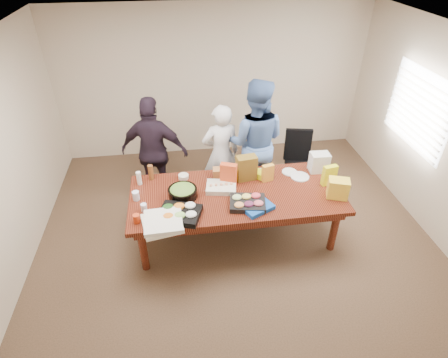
{
  "coord_description": "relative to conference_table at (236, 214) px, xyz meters",
  "views": [
    {
      "loc": [
        -0.7,
        -3.78,
        3.66
      ],
      "look_at": [
        -0.15,
        0.1,
        0.92
      ],
      "focal_mm": 29.19,
      "sensor_mm": 36.0,
      "label": 1
    }
  ],
  "objects": [
    {
      "name": "floor",
      "position": [
        0.0,
        0.0,
        -0.39
      ],
      "size": [
        5.5,
        5.0,
        0.02
      ],
      "primitive_type": "cube",
      "color": "#47301E",
      "rests_on": "ground"
    },
    {
      "name": "ceiling",
      "position": [
        0.0,
        0.0,
        2.33
      ],
      "size": [
        5.5,
        5.0,
        0.02
      ],
      "primitive_type": "cube",
      "color": "white",
      "rests_on": "wall_back"
    },
    {
      "name": "wall_back",
      "position": [
        0.0,
        2.5,
        0.98
      ],
      "size": [
        5.5,
        0.04,
        2.7
      ],
      "primitive_type": "cube",
      "color": "beige",
      "rests_on": "floor"
    },
    {
      "name": "wall_front",
      "position": [
        0.0,
        -2.5,
        0.98
      ],
      "size": [
        5.5,
        0.04,
        2.7
      ],
      "primitive_type": "cube",
      "color": "beige",
      "rests_on": "floor"
    },
    {
      "name": "wall_left",
      "position": [
        -2.75,
        0.0,
        0.98
      ],
      "size": [
        0.04,
        5.0,
        2.7
      ],
      "primitive_type": "cube",
      "color": "beige",
      "rests_on": "floor"
    },
    {
      "name": "wall_right",
      "position": [
        2.75,
        0.0,
        0.98
      ],
      "size": [
        0.04,
        5.0,
        2.7
      ],
      "primitive_type": "cube",
      "color": "beige",
      "rests_on": "floor"
    },
    {
      "name": "window_panel",
      "position": [
        2.72,
        0.6,
        1.12
      ],
      "size": [
        0.03,
        1.4,
        1.1
      ],
      "primitive_type": "cube",
      "color": "white",
      "rests_on": "wall_right"
    },
    {
      "name": "window_blinds",
      "position": [
        2.68,
        0.6,
        1.12
      ],
      "size": [
        0.04,
        1.36,
        1.0
      ],
      "primitive_type": "cube",
      "color": "beige",
      "rests_on": "wall_right"
    },
    {
      "name": "conference_table",
      "position": [
        0.0,
        0.0,
        0.0
      ],
      "size": [
        2.8,
        1.2,
        0.75
      ],
      "primitive_type": "cube",
      "color": "#4C1C0F",
      "rests_on": "floor"
    },
    {
      "name": "office_chair",
      "position": [
        1.19,
        0.9,
        0.12
      ],
      "size": [
        0.6,
        0.6,
        1.0
      ],
      "primitive_type": "cube",
      "rotation": [
        0.0,
        0.0,
        -0.2
      ],
      "color": "black",
      "rests_on": "floor"
    },
    {
      "name": "person_center",
      "position": [
        -0.08,
        0.95,
        0.42
      ],
      "size": [
        0.63,
        0.46,
        1.59
      ],
      "primitive_type": "imported",
      "rotation": [
        0.0,
        0.0,
        3.28
      ],
      "color": "white",
      "rests_on": "floor"
    },
    {
      "name": "person_right",
      "position": [
        0.43,
        0.93,
        0.6
      ],
      "size": [
        1.12,
        0.98,
        1.95
      ],
      "primitive_type": "imported",
      "rotation": [
        0.0,
        0.0,
        2.85
      ],
      "color": "#4868A2",
      "rests_on": "floor"
    },
    {
      "name": "person_left",
      "position": [
        -1.07,
        1.04,
        0.49
      ],
      "size": [
        1.08,
        0.66,
        1.72
      ],
      "primitive_type": "imported",
      "rotation": [
        0.0,
        0.0,
        2.89
      ],
      "color": "black",
      "rests_on": "floor"
    },
    {
      "name": "veggie_tray",
      "position": [
        -0.76,
        -0.37,
        0.41
      ],
      "size": [
        0.59,
        0.52,
        0.07
      ],
      "primitive_type": "cube",
      "rotation": [
        0.0,
        0.0,
        -0.33
      ],
      "color": "black",
      "rests_on": "conference_table"
    },
    {
      "name": "fruit_tray",
      "position": [
        0.1,
        -0.27,
        0.41
      ],
      "size": [
        0.5,
        0.42,
        0.07
      ],
      "primitive_type": "cube",
      "rotation": [
        0.0,
        0.0,
        -0.17
      ],
      "color": "black",
      "rests_on": "conference_table"
    },
    {
      "name": "sheet_cake",
      "position": [
        -0.19,
        0.11,
        0.41
      ],
      "size": [
        0.44,
        0.36,
        0.07
      ],
      "primitive_type": "cube",
      "rotation": [
        0.0,
        0.0,
        -0.18
      ],
      "color": "beige",
      "rests_on": "conference_table"
    },
    {
      "name": "salad_bowl",
      "position": [
        -0.7,
        0.02,
        0.44
      ],
      "size": [
        0.46,
        0.46,
        0.12
      ],
      "primitive_type": "cylinder",
      "rotation": [
        0.0,
        0.0,
        0.26
      ],
      "color": "black",
      "rests_on": "conference_table"
    },
    {
      "name": "chip_bag_blue",
      "position": [
        0.2,
        -0.36,
        0.4
      ],
      "size": [
        0.45,
        0.41,
        0.06
      ],
      "primitive_type": "cube",
      "rotation": [
        0.0,
        0.0,
        0.46
      ],
      "color": "#1048A6",
      "rests_on": "conference_table"
    },
    {
      "name": "chip_bag_red",
      "position": [
        -0.07,
        0.21,
        0.54
      ],
      "size": [
        0.24,
        0.17,
        0.32
      ],
      "primitive_type": "cube",
      "rotation": [
        0.0,
        0.0,
        -0.39
      ],
      "color": "#CD451D",
      "rests_on": "conference_table"
    },
    {
      "name": "chip_bag_yellow",
      "position": [
        1.27,
        0.02,
        0.52
      ],
      "size": [
        0.2,
        0.11,
        0.29
      ],
      "primitive_type": "cube",
      "rotation": [
        0.0,
        0.0,
        0.19
      ],
      "color": "yellow",
      "rests_on": "conference_table"
    },
    {
      "name": "chip_bag_orange",
      "position": [
        0.47,
        0.22,
        0.5
      ],
      "size": [
        0.17,
        0.11,
        0.25
      ],
      "primitive_type": "cube",
      "rotation": [
        0.0,
        0.0,
        0.25
      ],
      "color": "orange",
      "rests_on": "conference_table"
    },
    {
      "name": "mayo_jar",
      "position": [
        -0.03,
        0.35,
        0.44
      ],
      "size": [
        0.09,
        0.09,
        0.14
      ],
      "primitive_type": "cylinder",
      "rotation": [
        0.0,
        0.0,
        0.06
      ],
      "color": "silver",
      "rests_on": "conference_table"
    },
    {
      "name": "mustard_bottle",
      "position": [
        0.03,
        0.27,
        0.47
      ],
      "size": [
        0.07,
        0.07,
        0.18
      ],
      "primitive_type": "cylinder",
      "rotation": [
        0.0,
        0.0,
        -0.16
      ],
      "color": "#FBFF00",
      "rests_on": "conference_table"
    },
    {
      "name": "dressing_bottle",
      "position": [
        -1.12,
        0.48,
        0.49
      ],
      "size": [
        0.09,
        0.09,
        0.22
      ],
      "primitive_type": "cylinder",
      "rotation": [
        0.0,
        0.0,
        0.25
      ],
      "color": "brown",
      "rests_on": "conference_table"
    },
    {
      "name": "ranch_bottle",
      "position": [
        -1.27,
        0.39,
        0.47
      ],
      "size": [
        0.08,
        0.08,
        0.19
      ],
      "primitive_type": "cylinder",
      "rotation": [
        0.0,
        0.0,
        -0.26
      ],
      "color": "white",
      "rests_on": "conference_table"
    },
    {
      "name": "banana_bunch",
      "position": [
        0.35,
        0.35,
        0.42
      ],
      "size": [
        0.29,
        0.28,
        0.09
      ],
      "primitive_type": "cube",
      "rotation": [
        0.0,
        0.0,
        -0.69
      ],
      "color": "#DFEC11",
      "rests_on": "conference_table"
    },
    {
      "name": "bread_loaf",
      "position": [
        -0.1,
        0.41,
        0.44
      ],
      "size": [
        0.32,
        0.16,
        0.13
      ],
      "primitive_type": "cube",
      "rotation": [
        0.0,
        0.0,
        -0.07
      ],
      "color": "#A16533",
      "rests_on": "conference_table"
    },
    {
      "name": "kraft_bag",
      "position": [
        0.19,
        0.31,
        0.55
      ],
      "size": [
        0.29,
        0.19,
        0.36
      ],
      "primitive_type": "cube",
      "rotation": [
        0.0,
        0.0,
        0.14
      ],
      "color": "brown",
      "rests_on": "conference_table"
    },
    {
      "name": "red_cup",
      "position": [
        -1.27,
        -0.4,
        0.43
      ],
      "size": [
        0.08,
        0.08,
        0.11
      ],
      "primitive_type": "cylinder",
      "rotation": [
        0.0,
        0.0,
        0.01
      ],
      "color": "red",
      "rests_on": "conference_table"
    },
    {
      "name": "clear_cup_a",
      "position": [
        -1.19,
        -0.2,
        0.43
      ],
      "size": [
        0.09,
        0.09,
        0.1
      ],
      "primitive_type": "cylinder",
      "rotation": [
        0.0,
        0.0,
        -0.29
      ],
      "color": "white",
      "rests_on": "conference_table"
    },
    {
      "name": "clear_cup_b",
      "position": [
        -1.3,
        0.04,
        0.44
      ],
      "size": [
        0.1,
        0.1,
        0.12
      ],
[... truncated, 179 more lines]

